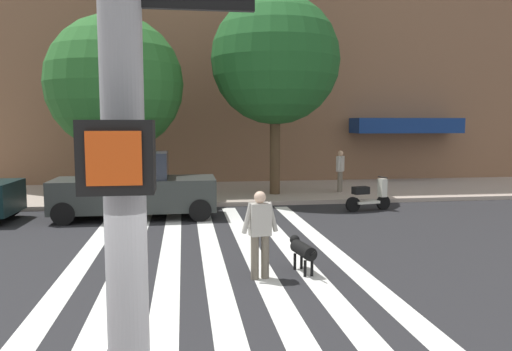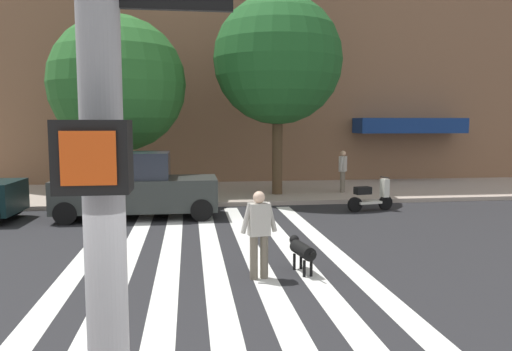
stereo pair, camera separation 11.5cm
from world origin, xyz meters
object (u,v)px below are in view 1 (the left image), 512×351
at_px(pedestrian_dog_walker, 260,230).
at_px(dog_on_leash, 302,250).
at_px(street_tree_nearest, 115,84).
at_px(pedestrian_bystander, 340,169).
at_px(street_tree_middle, 275,60).
at_px(parked_scooter, 369,196).
at_px(parked_car_behind_first, 134,187).

height_order(pedestrian_dog_walker, dog_on_leash, pedestrian_dog_walker).
bearing_deg(street_tree_nearest, pedestrian_bystander, 0.93).
bearing_deg(street_tree_nearest, street_tree_middle, -0.29).
bearing_deg(street_tree_middle, pedestrian_dog_walker, -102.08).
height_order(parked_scooter, street_tree_nearest, street_tree_nearest).
xyz_separation_m(dog_on_leash, pedestrian_bystander, (3.89, 9.68, 0.63)).
bearing_deg(pedestrian_dog_walker, dog_on_leash, 18.25).
height_order(pedestrian_dog_walker, pedestrian_bystander, pedestrian_bystander).
xyz_separation_m(street_tree_nearest, pedestrian_dog_walker, (3.78, -9.82, -3.34)).
xyz_separation_m(pedestrian_dog_walker, dog_on_leash, (0.87, 0.29, -0.48)).
bearing_deg(street_tree_nearest, parked_car_behind_first, -75.24).
relative_size(dog_on_leash, pedestrian_bystander, 0.68).
relative_size(parked_car_behind_first, street_tree_middle, 0.64).
relative_size(street_tree_middle, pedestrian_bystander, 4.57).
height_order(parked_car_behind_first, street_tree_nearest, street_tree_nearest).
distance_m(parked_scooter, dog_on_leash, 7.28).
bearing_deg(pedestrian_bystander, street_tree_nearest, -179.07).
height_order(dog_on_leash, pedestrian_bystander, pedestrian_bystander).
distance_m(street_tree_nearest, street_tree_middle, 5.95).
relative_size(parked_scooter, pedestrian_dog_walker, 0.99).
distance_m(street_tree_middle, pedestrian_dog_walker, 10.90).
relative_size(pedestrian_dog_walker, dog_on_leash, 1.47).
bearing_deg(pedestrian_bystander, parked_scooter, -92.28).
distance_m(pedestrian_dog_walker, dog_on_leash, 1.04).
bearing_deg(pedestrian_dog_walker, parked_scooter, 54.73).
height_order(parked_car_behind_first, pedestrian_dog_walker, parked_car_behind_first).
bearing_deg(street_tree_nearest, dog_on_leash, -63.99).
xyz_separation_m(parked_scooter, pedestrian_bystander, (0.14, 3.43, 0.60)).
height_order(parked_scooter, pedestrian_dog_walker, pedestrian_dog_walker).
xyz_separation_m(parked_scooter, street_tree_middle, (-2.52, 3.26, 4.74)).
bearing_deg(parked_car_behind_first, street_tree_middle, 34.27).
height_order(parked_car_behind_first, dog_on_leash, parked_car_behind_first).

